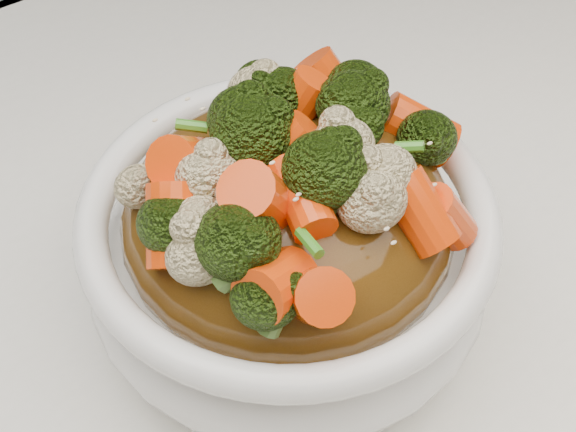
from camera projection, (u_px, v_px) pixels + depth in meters
tablecloth at (239, 398)px, 0.48m from camera, size 1.20×0.80×0.04m
bowl at (288, 256)px, 0.47m from camera, size 0.26×0.26×0.08m
sauce_base at (288, 220)px, 0.45m from camera, size 0.20×0.20×0.09m
carrots at (288, 130)px, 0.40m from camera, size 0.20×0.20×0.05m
broccoli at (288, 131)px, 0.40m from camera, size 0.20×0.20×0.04m
cauliflower at (288, 135)px, 0.40m from camera, size 0.20×0.20×0.04m
scallions at (288, 128)px, 0.40m from camera, size 0.15×0.15×0.02m
sesame_seeds at (288, 128)px, 0.40m from camera, size 0.18×0.18×0.01m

